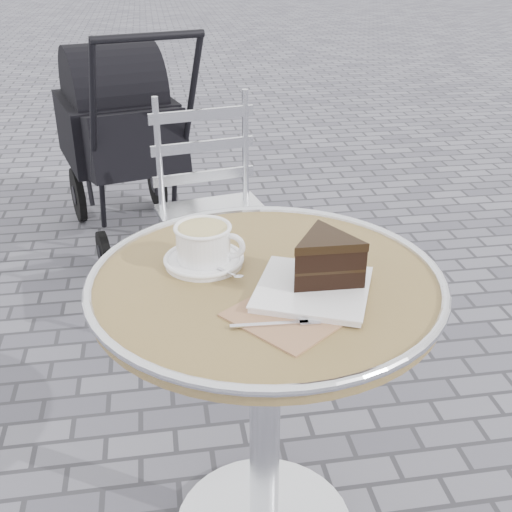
{
  "coord_description": "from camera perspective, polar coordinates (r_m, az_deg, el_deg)",
  "views": [
    {
      "loc": [
        -0.2,
        -1.1,
        1.36
      ],
      "look_at": [
        -0.02,
        0.0,
        0.78
      ],
      "focal_mm": 45.0,
      "sensor_mm": 36.0,
      "label": 1
    }
  ],
  "objects": [
    {
      "name": "cappuccino_set",
      "position": [
        1.33,
        -4.61,
        0.79
      ],
      "size": [
        0.17,
        0.18,
        0.08
      ],
      "rotation": [
        0.0,
        0.0,
        -0.38
      ],
      "color": "white",
      "rests_on": "cafe_table"
    },
    {
      "name": "cafe_table",
      "position": [
        1.37,
        0.84,
        -7.99
      ],
      "size": [
        0.72,
        0.72,
        0.74
      ],
      "color": "silver",
      "rests_on": "ground"
    },
    {
      "name": "cake_plate_set",
      "position": [
        1.22,
        5.92,
        -0.92
      ],
      "size": [
        0.33,
        0.33,
        0.11
      ],
      "rotation": [
        0.0,
        0.0,
        -0.4
      ],
      "color": "#9D7056",
      "rests_on": "cafe_table"
    },
    {
      "name": "baby_stroller",
      "position": [
        3.13,
        -11.73,
        9.97
      ],
      "size": [
        0.68,
        1.06,
        1.02
      ],
      "rotation": [
        0.0,
        0.0,
        0.26
      ],
      "color": "black",
      "rests_on": "ground"
    },
    {
      "name": "bistro_chair",
      "position": [
        2.32,
        -4.14,
        6.08
      ],
      "size": [
        0.45,
        0.45,
        0.85
      ],
      "rotation": [
        0.0,
        0.0,
        0.19
      ],
      "color": "silver",
      "rests_on": "ground"
    }
  ]
}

